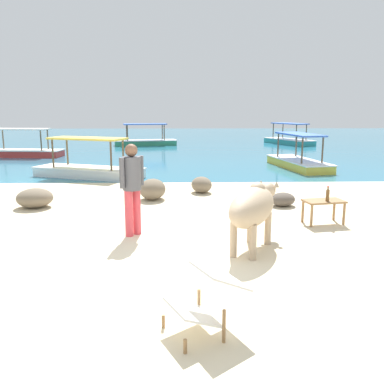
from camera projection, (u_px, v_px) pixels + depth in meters
name	position (u px, v px, depth m)	size (l,w,h in m)	color
sand_beach	(170.00, 272.00, 5.93)	(18.00, 14.00, 0.04)	beige
water_surface	(179.00, 143.00, 27.49)	(60.00, 36.00, 0.03)	teal
cow	(253.00, 207.00, 6.66)	(1.20, 1.84, 1.06)	tan
low_bench_table	(324.00, 204.00, 8.22)	(0.83, 0.57, 0.47)	olive
bottle	(328.00, 195.00, 8.11)	(0.07, 0.07, 0.30)	brown
deck_chair_near	(206.00, 296.00, 4.24)	(0.92, 0.81, 0.68)	olive
person_standing	(132.00, 183.00, 7.37)	(0.39, 0.39, 1.62)	#CC3D47
shore_rock_large	(283.00, 199.00, 9.74)	(0.61, 0.52, 0.31)	brown
shore_rock_medium	(202.00, 185.00, 11.25)	(0.69, 0.53, 0.42)	#756651
shore_rock_small	(35.00, 198.00, 9.59)	(0.81, 0.78, 0.43)	#756651
shore_rock_flat	(152.00, 189.00, 10.42)	(0.82, 0.64, 0.51)	#756651
boat_teal	(289.00, 140.00, 26.17)	(2.65, 3.81, 1.29)	teal
boat_green	(145.00, 141.00, 25.33)	(3.83, 1.84, 1.29)	#338E66
boat_red	(22.00, 151.00, 19.61)	(3.76, 1.49, 1.29)	#C63833
boat_yellow	(298.00, 161.00, 15.96)	(1.75, 3.81, 1.29)	gold
boat_white	(89.00, 169.00, 13.90)	(3.84, 2.40, 1.29)	white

